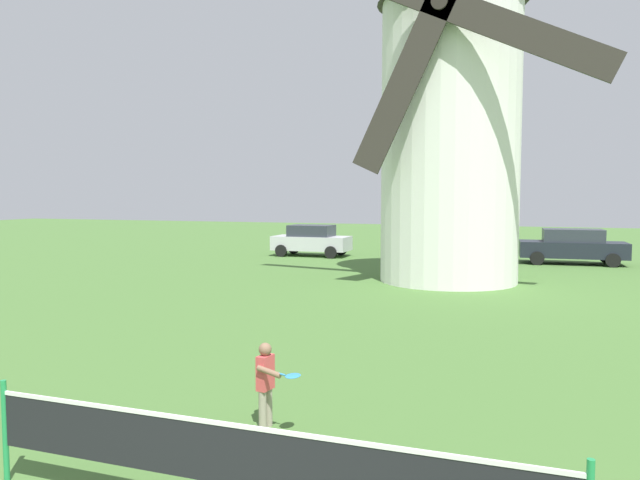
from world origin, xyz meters
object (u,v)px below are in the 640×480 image
at_px(tennis_net, 246,458).
at_px(parked_car_black, 572,246).
at_px(parked_car_blue, 450,242).
at_px(parked_car_silver, 311,240).
at_px(windmill, 450,101).
at_px(player_far, 267,380).

xyz_separation_m(tennis_net, parked_car_black, (4.10, 24.00, 0.12)).
height_order(parked_car_blue, parked_car_black, same).
distance_m(parked_car_silver, parked_car_black, 12.18).
height_order(windmill, tennis_net, windmill).
height_order(windmill, player_far, windmill).
bearing_deg(tennis_net, player_far, 110.10).
height_order(tennis_net, player_far, player_far).
relative_size(windmill, tennis_net, 2.45).
distance_m(player_far, parked_car_blue, 22.23).
relative_size(tennis_net, parked_car_blue, 1.28).
relative_size(tennis_net, parked_car_silver, 1.49).
relative_size(tennis_net, player_far, 5.07).
distance_m(player_far, parked_car_silver, 22.42).
xyz_separation_m(tennis_net, parked_car_blue, (-1.33, 24.50, 0.12)).
bearing_deg(player_far, tennis_net, -69.90).
bearing_deg(windmill, parked_car_silver, 138.62).
bearing_deg(windmill, player_far, -91.67).
bearing_deg(parked_car_black, windmill, -121.85).
relative_size(player_far, parked_car_silver, 0.29).
bearing_deg(tennis_net, parked_car_black, 80.31).
height_order(tennis_net, parked_car_blue, parked_car_blue).
bearing_deg(player_far, parked_car_black, 77.21).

